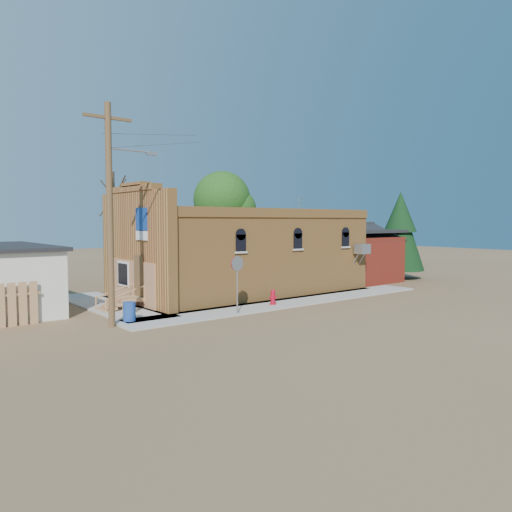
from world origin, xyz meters
TOP-DOWN VIEW (x-y plane):
  - ground at (0.00, 0.00)m, footprint 120.00×120.00m
  - sidewalk_south at (1.50, 0.90)m, footprint 19.00×2.20m
  - sidewalk_west at (-6.30, 6.00)m, footprint 2.60×10.00m
  - brick_bar at (1.64, 5.49)m, footprint 16.40×7.97m
  - red_shed at (11.50, 5.50)m, footprint 5.40×6.40m
  - utility_pole at (-8.14, 1.20)m, footprint 3.12×0.26m
  - tree_bare_near at (-3.00, 13.00)m, footprint 2.80×2.80m
  - tree_leafy at (6.00, 13.50)m, footprint 4.40×4.40m
  - evergreen_tree at (15.50, 4.00)m, footprint 3.60×3.60m
  - fire_hydrant at (0.17, 0.81)m, footprint 0.45×0.43m
  - stop_sign at (-2.71, 0.00)m, footprint 0.72×0.13m
  - trash_barrel at (-7.30, 1.50)m, footprint 0.57×0.57m

SIDE VIEW (x-z plane):
  - ground at x=0.00m, z-range 0.00..0.00m
  - sidewalk_south at x=1.50m, z-range 0.00..0.08m
  - sidewalk_west at x=-6.30m, z-range 0.00..0.08m
  - fire_hydrant at x=0.17m, z-range 0.07..0.85m
  - trash_barrel at x=-7.30m, z-range 0.08..0.89m
  - stop_sign at x=-2.71m, z-range 0.79..3.45m
  - red_shed at x=11.50m, z-range 0.12..4.42m
  - brick_bar at x=1.64m, z-range -0.81..5.49m
  - evergreen_tree at x=15.50m, z-range 0.46..6.96m
  - utility_pole at x=-8.14m, z-range 0.27..9.27m
  - tree_leafy at x=6.00m, z-range 1.86..10.01m
  - tree_bare_near at x=-3.00m, z-range 2.14..9.79m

